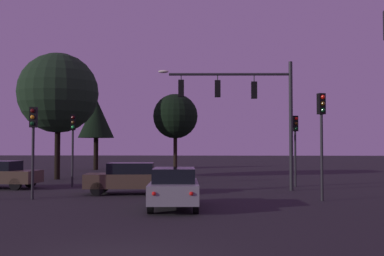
{
  "coord_description": "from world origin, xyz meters",
  "views": [
    {
      "loc": [
        1.96,
        -9.43,
        2.33
      ],
      "look_at": [
        0.81,
        14.78,
        3.28
      ],
      "focal_mm": 43.52,
      "sensor_mm": 36.0,
      "label": 1
    }
  ],
  "objects_px": {
    "traffic_light_corner_left": "(33,134)",
    "tree_left_far": "(175,116)",
    "traffic_signal_mast_arm": "(247,100)",
    "traffic_light_corner_right": "(295,136)",
    "car_nearside_lane": "(174,187)",
    "car_crossing_right": "(129,178)",
    "traffic_light_median": "(73,135)",
    "tree_center_horizon": "(96,118)",
    "tree_behind_sign": "(58,93)",
    "traffic_light_far_side": "(322,125)"
  },
  "relations": [
    {
      "from": "traffic_light_corner_left",
      "to": "tree_left_far",
      "type": "distance_m",
      "value": 15.29
    },
    {
      "from": "traffic_signal_mast_arm",
      "to": "traffic_light_corner_right",
      "type": "relative_size",
      "value": 1.74
    },
    {
      "from": "traffic_light_corner_left",
      "to": "tree_left_far",
      "type": "bearing_deg",
      "value": 70.43
    },
    {
      "from": "car_nearside_lane",
      "to": "car_crossing_right",
      "type": "height_order",
      "value": "same"
    },
    {
      "from": "traffic_light_median",
      "to": "tree_left_far",
      "type": "relative_size",
      "value": 0.67
    },
    {
      "from": "tree_left_far",
      "to": "traffic_light_corner_right",
      "type": "bearing_deg",
      "value": -43.98
    },
    {
      "from": "traffic_light_corner_left",
      "to": "tree_center_horizon",
      "type": "bearing_deg",
      "value": 98.37
    },
    {
      "from": "traffic_light_corner_left",
      "to": "tree_behind_sign",
      "type": "relative_size",
      "value": 0.45
    },
    {
      "from": "traffic_light_corner_left",
      "to": "car_crossing_right",
      "type": "relative_size",
      "value": 0.96
    },
    {
      "from": "traffic_signal_mast_arm",
      "to": "traffic_light_far_side",
      "type": "distance_m",
      "value": 5.61
    },
    {
      "from": "traffic_light_corner_left",
      "to": "tree_center_horizon",
      "type": "relative_size",
      "value": 0.57
    },
    {
      "from": "traffic_signal_mast_arm",
      "to": "traffic_light_corner_left",
      "type": "height_order",
      "value": "traffic_signal_mast_arm"
    },
    {
      "from": "tree_behind_sign",
      "to": "tree_left_far",
      "type": "relative_size",
      "value": 1.44
    },
    {
      "from": "traffic_light_corner_right",
      "to": "traffic_light_far_side",
      "type": "relative_size",
      "value": 0.89
    },
    {
      "from": "car_nearside_lane",
      "to": "car_crossing_right",
      "type": "distance_m",
      "value": 5.81
    },
    {
      "from": "tree_left_far",
      "to": "car_crossing_right",
      "type": "bearing_deg",
      "value": -96.23
    },
    {
      "from": "traffic_light_median",
      "to": "tree_left_far",
      "type": "bearing_deg",
      "value": 56.82
    },
    {
      "from": "traffic_light_far_side",
      "to": "tree_center_horizon",
      "type": "xyz_separation_m",
      "value": [
        -16.33,
        25.67,
        1.86
      ]
    },
    {
      "from": "traffic_signal_mast_arm",
      "to": "traffic_light_median",
      "type": "xyz_separation_m",
      "value": [
        -9.91,
        1.7,
        -1.81
      ]
    },
    {
      "from": "car_nearside_lane",
      "to": "traffic_light_far_side",
      "type": "bearing_deg",
      "value": 23.74
    },
    {
      "from": "car_crossing_right",
      "to": "car_nearside_lane",
      "type": "bearing_deg",
      "value": -62.6
    },
    {
      "from": "traffic_light_corner_left",
      "to": "traffic_light_median",
      "type": "relative_size",
      "value": 0.98
    },
    {
      "from": "traffic_signal_mast_arm",
      "to": "car_crossing_right",
      "type": "height_order",
      "value": "traffic_signal_mast_arm"
    },
    {
      "from": "traffic_light_median",
      "to": "car_nearside_lane",
      "type": "relative_size",
      "value": 0.99
    },
    {
      "from": "traffic_light_far_side",
      "to": "tree_behind_sign",
      "type": "height_order",
      "value": "tree_behind_sign"
    },
    {
      "from": "traffic_signal_mast_arm",
      "to": "tree_behind_sign",
      "type": "relative_size",
      "value": 0.8
    },
    {
      "from": "car_crossing_right",
      "to": "tree_left_far",
      "type": "distance_m",
      "value": 12.52
    },
    {
      "from": "traffic_signal_mast_arm",
      "to": "traffic_light_corner_left",
      "type": "distance_m",
      "value": 10.93
    },
    {
      "from": "car_crossing_right",
      "to": "tree_left_far",
      "type": "bearing_deg",
      "value": 83.77
    },
    {
      "from": "car_crossing_right",
      "to": "tree_behind_sign",
      "type": "height_order",
      "value": "tree_behind_sign"
    },
    {
      "from": "car_crossing_right",
      "to": "tree_center_horizon",
      "type": "distance_m",
      "value": 24.77
    },
    {
      "from": "tree_behind_sign",
      "to": "tree_center_horizon",
      "type": "relative_size",
      "value": 1.26
    },
    {
      "from": "traffic_signal_mast_arm",
      "to": "traffic_light_corner_left",
      "type": "bearing_deg",
      "value": -154.8
    },
    {
      "from": "traffic_light_median",
      "to": "tree_behind_sign",
      "type": "distance_m",
      "value": 7.37
    },
    {
      "from": "traffic_light_far_side",
      "to": "car_nearside_lane",
      "type": "height_order",
      "value": "traffic_light_far_side"
    },
    {
      "from": "traffic_light_corner_left",
      "to": "car_crossing_right",
      "type": "bearing_deg",
      "value": 32.82
    },
    {
      "from": "traffic_light_corner_right",
      "to": "tree_behind_sign",
      "type": "relative_size",
      "value": 0.46
    },
    {
      "from": "traffic_light_median",
      "to": "car_crossing_right",
      "type": "distance_m",
      "value": 5.92
    },
    {
      "from": "traffic_light_median",
      "to": "car_nearside_lane",
      "type": "bearing_deg",
      "value": -53.61
    },
    {
      "from": "traffic_signal_mast_arm",
      "to": "car_nearside_lane",
      "type": "distance_m",
      "value": 8.93
    },
    {
      "from": "tree_behind_sign",
      "to": "tree_left_far",
      "type": "distance_m",
      "value": 8.58
    },
    {
      "from": "traffic_light_corner_right",
      "to": "tree_left_far",
      "type": "bearing_deg",
      "value": 136.02
    },
    {
      "from": "tree_center_horizon",
      "to": "tree_left_far",
      "type": "bearing_deg",
      "value": -51.95
    },
    {
      "from": "traffic_signal_mast_arm",
      "to": "traffic_light_corner_right",
      "type": "height_order",
      "value": "traffic_signal_mast_arm"
    },
    {
      "from": "traffic_light_far_side",
      "to": "car_nearside_lane",
      "type": "bearing_deg",
      "value": -156.26
    },
    {
      "from": "car_nearside_lane",
      "to": "tree_behind_sign",
      "type": "xyz_separation_m",
      "value": [
        -9.56,
        14.98,
        5.31
      ]
    },
    {
      "from": "traffic_light_far_side",
      "to": "tree_behind_sign",
      "type": "xyz_separation_m",
      "value": [
        -15.66,
        12.29,
        2.86
      ]
    },
    {
      "from": "traffic_signal_mast_arm",
      "to": "tree_left_far",
      "type": "distance_m",
      "value": 10.79
    },
    {
      "from": "car_nearside_lane",
      "to": "tree_center_horizon",
      "type": "xyz_separation_m",
      "value": [
        -10.24,
        28.35,
        4.31
      ]
    },
    {
      "from": "traffic_light_median",
      "to": "traffic_light_corner_left",
      "type": "bearing_deg",
      "value": -88.52
    }
  ]
}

